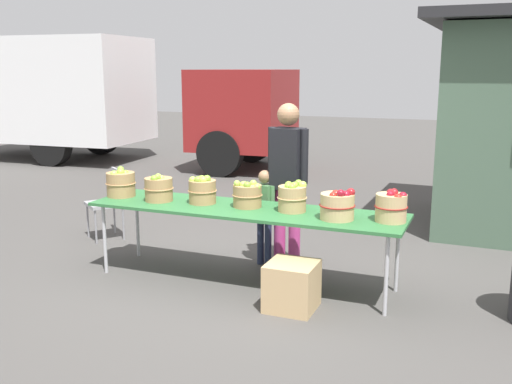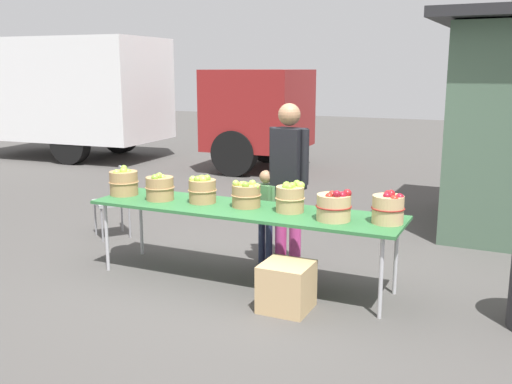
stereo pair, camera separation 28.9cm
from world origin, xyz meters
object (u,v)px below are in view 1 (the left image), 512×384
(apple_basket_green_2, at_px, (202,190))
(apple_basket_green_3, at_px, (247,195))
(vendor_adult, at_px, (288,172))
(apple_basket_green_0, at_px, (121,183))
(child_customer, at_px, (264,210))
(box_truck, at_px, (94,95))
(produce_crate, at_px, (292,286))
(market_table, at_px, (244,211))
(folding_chair, at_px, (110,198))
(apple_basket_red_0, at_px, (338,205))
(apple_basket_red_1, at_px, (391,206))
(apple_basket_green_4, at_px, (292,197))
(apple_basket_green_1, at_px, (159,188))

(apple_basket_green_2, height_order, apple_basket_green_3, apple_basket_green_2)
(vendor_adult, bearing_deg, apple_basket_green_0, 28.45)
(child_customer, relative_size, box_truck, 0.13)
(apple_basket_green_0, xyz_separation_m, produce_crate, (2.06, -0.47, -0.68))
(market_table, distance_m, folding_chair, 2.30)
(vendor_adult, height_order, box_truck, box_truck)
(apple_basket_green_0, distance_m, vendor_adult, 1.76)
(apple_basket_red_0, bearing_deg, box_truck, 140.08)
(market_table, height_order, apple_basket_red_1, apple_basket_red_1)
(apple_basket_green_4, distance_m, apple_basket_red_1, 0.93)
(apple_basket_green_2, relative_size, apple_basket_green_4, 1.00)
(market_table, height_order, folding_chair, folding_chair)
(apple_basket_green_3, relative_size, apple_basket_green_4, 1.02)
(child_customer, xyz_separation_m, box_truck, (-6.21, 5.36, 0.88))
(box_truck, height_order, folding_chair, box_truck)
(vendor_adult, xyz_separation_m, produce_crate, (0.41, -1.06, -0.81))
(apple_basket_green_0, distance_m, apple_basket_green_2, 0.95)
(apple_basket_red_1, xyz_separation_m, folding_chair, (-3.54, 0.77, -0.38))
(apple_basket_green_3, distance_m, apple_basket_red_0, 0.94)
(vendor_adult, height_order, folding_chair, vendor_adult)
(child_customer, bearing_deg, produce_crate, 142.08)
(apple_basket_green_2, xyz_separation_m, produce_crate, (1.12, -0.50, -0.67))
(apple_basket_green_2, bearing_deg, apple_basket_red_1, -0.49)
(apple_basket_green_1, height_order, apple_basket_red_1, apple_basket_red_1)
(apple_basket_green_1, height_order, apple_basket_red_0, apple_basket_red_0)
(apple_basket_green_3, bearing_deg, market_table, -97.15)
(vendor_adult, bearing_deg, box_truck, -30.68)
(vendor_adult, relative_size, child_customer, 1.67)
(market_table, distance_m, apple_basket_green_1, 0.95)
(apple_basket_green_2, bearing_deg, folding_chair, 155.70)
(child_customer, bearing_deg, folding_chair, 12.58)
(market_table, height_order, box_truck, box_truck)
(folding_chair, bearing_deg, apple_basket_red_0, 20.81)
(apple_basket_green_0, distance_m, child_customer, 1.54)
(apple_basket_green_1, distance_m, apple_basket_red_1, 2.33)
(apple_basket_red_1, bearing_deg, apple_basket_green_3, 178.51)
(apple_basket_green_1, bearing_deg, apple_basket_green_0, 174.77)
(folding_chair, bearing_deg, box_truck, 165.11)
(apple_basket_green_3, xyz_separation_m, vendor_adult, (0.23, 0.54, 0.15))
(apple_basket_green_3, xyz_separation_m, box_truck, (-6.22, 5.85, 0.62))
(apple_basket_green_2, bearing_deg, box_truck, 134.37)
(market_table, relative_size, apple_basket_green_0, 9.79)
(market_table, distance_m, produce_crate, 0.94)
(apple_basket_green_4, height_order, box_truck, box_truck)
(apple_basket_green_1, relative_size, folding_chair, 0.35)
(apple_basket_green_0, relative_size, child_customer, 0.31)
(apple_basket_green_3, height_order, vendor_adult, vendor_adult)
(apple_basket_green_3, relative_size, produce_crate, 0.71)
(produce_crate, bearing_deg, market_table, 144.62)
(apple_basket_green_1, bearing_deg, apple_basket_green_2, 8.89)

